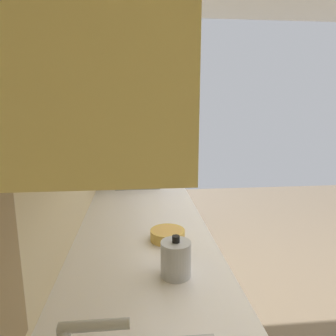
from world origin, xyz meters
name	(u,v)px	position (x,y,z in m)	size (l,w,h in m)	color
ground_plane	(320,315)	(0.00, 0.00, 0.00)	(6.83, 6.83, 0.00)	brown
wall_back	(77,147)	(0.00, 1.68, 1.28)	(4.39, 0.12, 2.55)	beige
counter_run	(143,301)	(-0.36, 1.30, 0.46)	(3.54, 0.66, 0.92)	#EDD378
upper_cabinets	(107,42)	(-0.36, 1.44, 1.81)	(2.59, 0.35, 0.66)	#ECD278
oven_range	(141,192)	(1.74, 1.28, 0.47)	(0.67, 0.68, 1.10)	#B7BABF
microwave	(137,162)	(0.53, 1.32, 1.08)	(0.51, 0.33, 0.32)	#B7BABF
bowl	(168,234)	(-0.56, 1.18, 0.94)	(0.16, 0.16, 0.05)	gold
kettle	(176,258)	(-0.86, 1.18, 0.98)	(0.15, 0.11, 0.16)	#B7BABF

